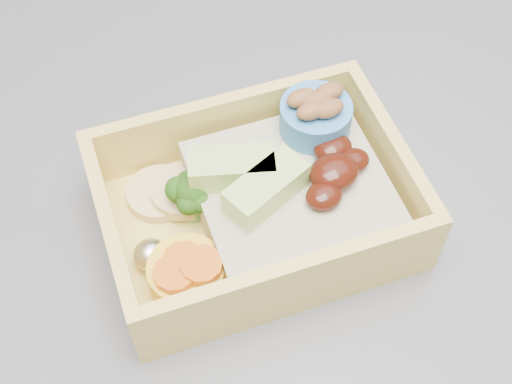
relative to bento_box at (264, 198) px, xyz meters
name	(u,v)px	position (x,y,z in m)	size (l,w,h in m)	color
bento_box	(264,198)	(0.00, 0.00, 0.00)	(0.20, 0.15, 0.07)	#E3C65E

